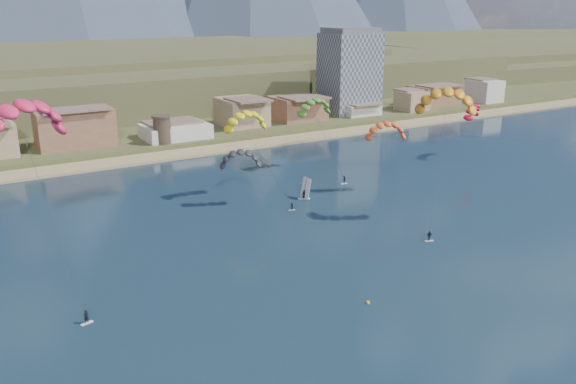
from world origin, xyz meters
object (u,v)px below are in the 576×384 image
at_px(kitesurfer_green, 315,104).
at_px(windsurfer, 305,192).
at_px(watchtower, 162,129).
at_px(kitesurfer_red, 21,114).
at_px(kitesurfer_orange, 447,97).
at_px(apartment_tower, 350,71).
at_px(kitesurfer_yellow, 246,118).
at_px(buoy, 368,303).

relative_size(kitesurfer_green, windsurfer, 4.60).
relative_size(watchtower, kitesurfer_red, 0.27).
xyz_separation_m(watchtower, kitesurfer_orange, (28.40, -86.24, 18.66)).
xyz_separation_m(apartment_tower, kitesurfer_red, (-126.45, -90.72, 9.38)).
bearing_deg(kitesurfer_green, kitesurfer_orange, -88.76).
height_order(kitesurfer_yellow, windsurfer, kitesurfer_yellow).
bearing_deg(kitesurfer_orange, kitesurfer_red, 172.75).
distance_m(windsurfer, buoy, 49.42).
bearing_deg(kitesurfer_yellow, kitesurfer_green, 24.45).
relative_size(kitesurfer_red, kitesurfer_yellow, 1.41).
xyz_separation_m(kitesurfer_orange, windsurfer, (-16.72, 24.65, -23.49)).
xyz_separation_m(kitesurfer_yellow, kitesurfer_green, (26.09, 11.86, -0.93)).
bearing_deg(buoy, kitesurfer_green, 62.77).
height_order(watchtower, kitesurfer_green, kitesurfer_green).
relative_size(kitesurfer_green, buoy, 34.72).
relative_size(kitesurfer_red, kitesurfer_green, 1.43).
bearing_deg(kitesurfer_yellow, watchtower, 91.43).
height_order(apartment_tower, kitesurfer_red, apartment_tower).
bearing_deg(watchtower, kitesurfer_green, -56.58).
xyz_separation_m(watchtower, kitesurfer_red, (-46.45, -76.72, 20.83)).
bearing_deg(watchtower, windsurfer, -79.27).
xyz_separation_m(kitesurfer_green, windsurfer, (-15.75, -20.04, -15.81)).
distance_m(watchtower, buoy, 107.90).
xyz_separation_m(apartment_tower, windsurfer, (-68.33, -75.59, -16.28)).
relative_size(watchtower, kitesurfer_green, 0.38).
xyz_separation_m(apartment_tower, buoy, (-86.52, -121.52, -17.71)).
bearing_deg(apartment_tower, kitesurfer_yellow, -139.40).
bearing_deg(watchtower, buoy, -93.47).
distance_m(kitesurfer_red, buoy, 57.25).
bearing_deg(kitesurfer_red, kitesurfer_green, 25.45).
xyz_separation_m(kitesurfer_yellow, windsurfer, (10.34, -8.18, -16.74)).
bearing_deg(kitesurfer_green, apartment_tower, 46.58).
bearing_deg(apartment_tower, kitesurfer_green, -133.42).
bearing_deg(apartment_tower, watchtower, -170.07).
relative_size(apartment_tower, kitesurfer_orange, 1.11).
bearing_deg(windsurfer, buoy, -111.61).
distance_m(apartment_tower, windsurfer, 103.19).
distance_m(apartment_tower, watchtower, 82.02).
bearing_deg(kitesurfer_yellow, kitesurfer_orange, -50.50).
height_order(apartment_tower, kitesurfer_yellow, apartment_tower).
xyz_separation_m(watchtower, buoy, (-6.52, -107.52, -6.26)).
relative_size(watchtower, windsurfer, 1.77).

